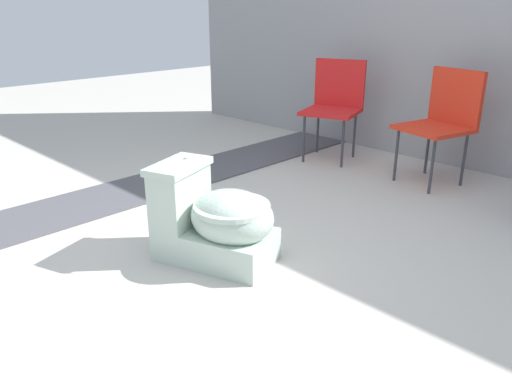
# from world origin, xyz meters

# --- Properties ---
(ground_plane) EXTENTS (14.00, 14.00, 0.00)m
(ground_plane) POSITION_xyz_m (0.00, 0.00, 0.00)
(ground_plane) COLOR #B7B2A8
(gravel_strip) EXTENTS (0.56, 8.00, 0.01)m
(gravel_strip) POSITION_xyz_m (-1.27, 0.50, 0.01)
(gravel_strip) COLOR #4C4C51
(gravel_strip) RESTS_ON ground
(toilet) EXTENTS (0.72, 0.55, 0.52)m
(toilet) POSITION_xyz_m (-0.06, -0.02, 0.22)
(toilet) COLOR #B2C6B7
(toilet) RESTS_ON ground
(folding_chair_left) EXTENTS (0.55, 0.55, 0.83)m
(folding_chair_left) POSITION_xyz_m (-0.79, 1.97, 0.51)
(folding_chair_left) COLOR red
(folding_chair_left) RESTS_ON ground
(folding_chair_middle) EXTENTS (0.54, 0.54, 0.83)m
(folding_chair_middle) POSITION_xyz_m (0.18, 2.00, 0.51)
(folding_chair_middle) COLOR red
(folding_chair_middle) RESTS_ON ground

